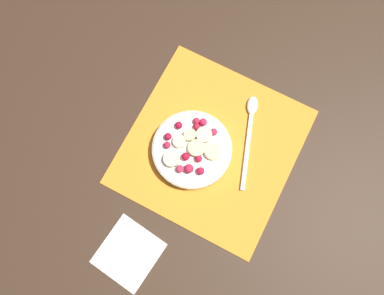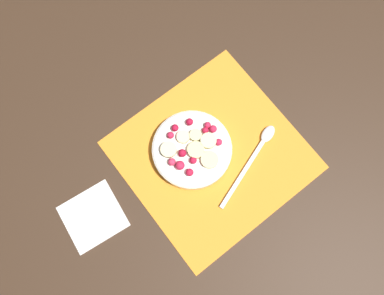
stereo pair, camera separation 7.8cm
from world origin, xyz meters
TOP-DOWN VIEW (x-y plane):
  - ground_plane at (0.00, 0.00)m, footprint 3.00×3.00m
  - placemat at (0.00, 0.00)m, footprint 0.37×0.35m
  - fruit_bowl at (0.03, -0.03)m, footprint 0.17×0.17m
  - spoon at (-0.08, 0.05)m, footprint 0.21×0.08m
  - napkin at (0.28, -0.05)m, footprint 0.13×0.13m

SIDE VIEW (x-z plane):
  - ground_plane at x=0.00m, z-range 0.00..0.00m
  - placemat at x=0.00m, z-range 0.00..0.01m
  - napkin at x=0.28m, z-range 0.00..0.01m
  - spoon at x=-0.08m, z-range 0.01..0.01m
  - fruit_bowl at x=0.03m, z-range 0.00..0.05m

